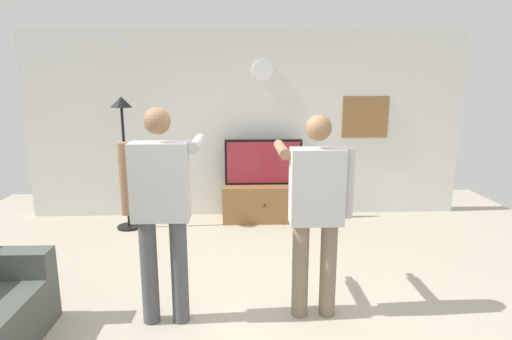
% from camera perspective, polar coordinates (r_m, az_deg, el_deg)
% --- Properties ---
extents(ground_plane, '(8.40, 8.40, 0.00)m').
position_cam_1_polar(ground_plane, '(3.78, -0.36, -19.76)').
color(ground_plane, '#B2A893').
extents(back_wall, '(6.40, 0.10, 2.70)m').
position_cam_1_polar(back_wall, '(6.19, -1.30, 6.08)').
color(back_wall, silver).
rests_on(back_wall, ground_plane).
extents(tv_stand, '(1.17, 0.46, 0.53)m').
position_cam_1_polar(tv_stand, '(6.07, 1.02, -4.50)').
color(tv_stand, olive).
rests_on(tv_stand, ground_plane).
extents(television, '(1.11, 0.07, 0.65)m').
position_cam_1_polar(television, '(5.97, 1.02, 1.09)').
color(television, black).
rests_on(television, tv_stand).
extents(wall_clock, '(0.29, 0.03, 0.29)m').
position_cam_1_polar(wall_clock, '(6.11, 0.93, 13.52)').
color(wall_clock, white).
extents(framed_picture, '(0.69, 0.04, 0.61)m').
position_cam_1_polar(framed_picture, '(6.40, 14.73, 7.05)').
color(framed_picture, olive).
extents(floor_lamp, '(0.32, 0.32, 1.80)m').
position_cam_1_polar(floor_lamp, '(5.81, -17.73, 4.51)').
color(floor_lamp, black).
rests_on(floor_lamp, ground_plane).
extents(person_standing_nearer_lamp, '(0.63, 0.78, 1.80)m').
position_cam_1_polar(person_standing_nearer_lamp, '(3.43, -12.83, -4.48)').
color(person_standing_nearer_lamp, '#4C4C51').
rests_on(person_standing_nearer_lamp, ground_plane).
extents(person_standing_nearer_couch, '(0.62, 0.78, 1.73)m').
position_cam_1_polar(person_standing_nearer_couch, '(3.49, 8.20, -4.78)').
color(person_standing_nearer_couch, '#7A6B56').
rests_on(person_standing_nearer_couch, ground_plane).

